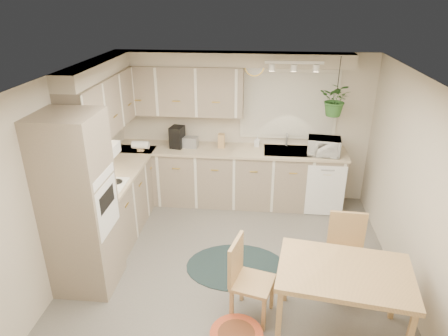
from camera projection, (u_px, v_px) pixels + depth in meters
The scene contains 34 objects.
floor at pixel (232, 271), 5.01m from camera, with size 4.20×4.20×0.00m, color #68645C.
ceiling at pixel (234, 79), 4.04m from camera, with size 4.20×4.20×0.00m, color white.
wall_back at pixel (243, 128), 6.43m from camera, with size 4.00×0.04×2.40m, color #C1B59F.
wall_front at pixel (209, 327), 2.61m from camera, with size 4.00×0.04×2.40m, color #C1B59F.
wall_left at pixel (64, 178), 4.70m from camera, with size 0.04×4.20×2.40m, color #C1B59F.
wall_right at pixel (416, 193), 4.35m from camera, with size 0.04×4.20×2.40m, color #C1B59F.
base_cab_left at pixel (121, 200), 5.78m from camera, with size 0.60×1.85×0.90m, color gray.
base_cab_back at pixel (229, 177), 6.48m from camera, with size 3.60×0.60×0.90m, color gray.
counter_left at pixel (118, 170), 5.59m from camera, with size 0.64×1.89×0.04m, color tan.
counter_back at pixel (229, 150), 6.28m from camera, with size 3.64×0.64×0.04m, color tan.
oven_stack at pixel (79, 206), 4.39m from camera, with size 0.65×0.65×2.10m, color gray.
wall_oven_face at pixel (107, 207), 4.37m from camera, with size 0.02×0.56×0.58m, color white.
upper_cab_left at pixel (104, 104), 5.34m from camera, with size 0.35×2.00×0.75m, color gray.
upper_cab_back at pixel (178, 90), 6.11m from camera, with size 2.00×0.35×0.75m, color gray.
soffit_left at pixel (97, 68), 5.15m from camera, with size 0.30×2.00×0.20m, color #C1B59F.
soffit_back at pixel (231, 59), 5.87m from camera, with size 3.60×0.30×0.20m, color #C1B59F.
cooktop at pixel (103, 187), 5.05m from camera, with size 0.52×0.58×0.02m, color white.
range_hood at pixel (97, 154), 4.87m from camera, with size 0.40×0.60×0.14m, color white.
window_blinds at pixel (289, 105), 6.18m from camera, with size 1.40×0.02×1.00m, color silver.
window_frame at pixel (289, 105), 6.19m from camera, with size 1.50×0.02×1.10m, color beige.
sink at pixel (287, 153), 6.22m from camera, with size 0.70×0.48×0.10m, color #979A9E.
dishwasher_front at pixel (325, 191), 6.08m from camera, with size 0.58×0.01×0.83m, color white.
track_light_bar at pixel (294, 62), 5.41m from camera, with size 0.80×0.04×0.04m, color white.
wall_clock at pixel (254, 66), 6.00m from camera, with size 0.30×0.30×0.03m, color #EEC154.
dining_table at pixel (340, 303), 3.94m from camera, with size 1.26×0.84×0.79m, color tan.
chair_left at pixel (253, 281), 4.16m from camera, with size 0.42×0.42×0.90m, color tan.
chair_back at pixel (346, 257), 4.50m from camera, with size 0.44×0.44×0.94m, color tan.
braided_rug at pixel (236, 266), 5.08m from camera, with size 1.27×0.95×0.01m, color black.
microwave at pixel (324, 145), 6.00m from camera, with size 0.48×0.27×0.32m, color white.
soap_bottle at pixel (257, 144), 6.37m from camera, with size 0.08×0.17×0.08m, color white.
hanging_plant at pixel (336, 103), 5.73m from camera, with size 0.44×0.49×0.38m, color #2D5D25.
coffee_maker at pixel (177, 137), 6.29m from camera, with size 0.19×0.23×0.34m, color black.
toaster at pixel (189, 142), 6.33m from camera, with size 0.28×0.16×0.17m, color #979A9E.
knife_block at pixel (221, 141), 6.30m from camera, with size 0.10×0.10×0.23m, color tan.
Camera 1 is at (0.29, -4.05, 3.21)m, focal length 32.00 mm.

